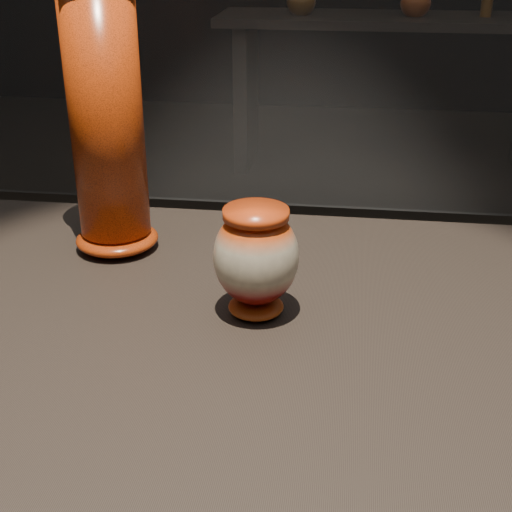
{
  "coord_description": "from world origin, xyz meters",
  "views": [
    {
      "loc": [
        -0.05,
        -0.83,
        1.4
      ],
      "look_at": [
        -0.17,
        0.03,
        0.99
      ],
      "focal_mm": 50.0,
      "sensor_mm": 36.0,
      "label": 1
    }
  ],
  "objects_px": {
    "tall_vase": "(107,126)",
    "back_shelf": "(389,63)",
    "main_vase": "(256,258)",
    "display_plinth": "(364,486)"
  },
  "relations": [
    {
      "from": "main_vase",
      "to": "back_shelf",
      "type": "relative_size",
      "value": 0.08
    },
    {
      "from": "display_plinth",
      "to": "main_vase",
      "type": "relative_size",
      "value": 12.86
    },
    {
      "from": "display_plinth",
      "to": "main_vase",
      "type": "bearing_deg",
      "value": 170.51
    },
    {
      "from": "display_plinth",
      "to": "back_shelf",
      "type": "relative_size",
      "value": 1.0
    },
    {
      "from": "display_plinth",
      "to": "back_shelf",
      "type": "xyz_separation_m",
      "value": [
        0.16,
        3.49,
        0.01
      ]
    },
    {
      "from": "tall_vase",
      "to": "back_shelf",
      "type": "xyz_separation_m",
      "value": [
        0.58,
        3.27,
        -0.47
      ]
    },
    {
      "from": "display_plinth",
      "to": "tall_vase",
      "type": "distance_m",
      "value": 0.67
    },
    {
      "from": "main_vase",
      "to": "tall_vase",
      "type": "height_order",
      "value": "tall_vase"
    },
    {
      "from": "display_plinth",
      "to": "tall_vase",
      "type": "bearing_deg",
      "value": 153.51
    },
    {
      "from": "display_plinth",
      "to": "main_vase",
      "type": "distance_m",
      "value": 0.39
    }
  ]
}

